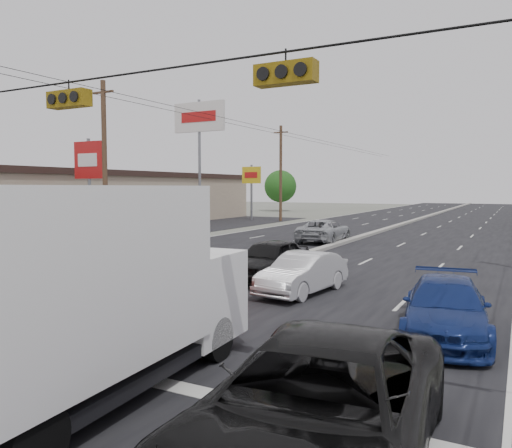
% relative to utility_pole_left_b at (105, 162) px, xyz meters
% --- Properties ---
extents(ground, '(200.00, 200.00, 0.00)m').
position_rel_utility_pole_left_b_xyz_m(ground, '(12.50, -15.00, -5.11)').
color(ground, '#606356').
rests_on(ground, ground).
extents(road_surface, '(20.00, 160.00, 0.02)m').
position_rel_utility_pole_left_b_xyz_m(road_surface, '(12.50, 15.00, -5.11)').
color(road_surface, black).
rests_on(road_surface, ground).
extents(center_median, '(0.50, 160.00, 0.20)m').
position_rel_utility_pole_left_b_xyz_m(center_median, '(12.50, 15.00, -5.01)').
color(center_median, gray).
rests_on(center_median, ground).
extents(strip_mall, '(12.00, 42.00, 4.60)m').
position_rel_utility_pole_left_b_xyz_m(strip_mall, '(-13.50, 10.00, -2.81)').
color(strip_mall, tan).
rests_on(strip_mall, ground).
extents(parking_lot, '(10.00, 42.00, 0.02)m').
position_rel_utility_pole_left_b_xyz_m(parking_lot, '(-4.50, 10.00, -5.11)').
color(parking_lot, black).
rests_on(parking_lot, ground).
extents(utility_pole_left_b, '(1.60, 0.30, 10.00)m').
position_rel_utility_pole_left_b_xyz_m(utility_pole_left_b, '(0.00, 0.00, 0.00)').
color(utility_pole_left_b, '#422D1E').
rests_on(utility_pole_left_b, ground).
extents(utility_pole_left_c, '(1.60, 0.30, 10.00)m').
position_rel_utility_pole_left_b_xyz_m(utility_pole_left_c, '(0.00, 25.00, 0.00)').
color(utility_pole_left_c, '#422D1E').
rests_on(utility_pole_left_c, ground).
extents(traffic_signals, '(25.00, 0.30, 0.54)m').
position_rel_utility_pole_left_b_xyz_m(traffic_signals, '(13.90, -15.00, 0.39)').
color(traffic_signals, black).
rests_on(traffic_signals, ground).
extents(pole_sign_mid, '(2.60, 0.25, 7.00)m').
position_rel_utility_pole_left_b_xyz_m(pole_sign_mid, '(-4.50, 3.00, 0.01)').
color(pole_sign_mid, slate).
rests_on(pole_sign_mid, ground).
extents(pole_sign_billboard, '(5.00, 0.25, 11.00)m').
position_rel_utility_pole_left_b_xyz_m(pole_sign_billboard, '(-2.00, 13.00, 3.76)').
color(pole_sign_billboard, slate).
rests_on(pole_sign_billboard, ground).
extents(pole_sign_far, '(2.20, 0.25, 6.00)m').
position_rel_utility_pole_left_b_xyz_m(pole_sign_far, '(-3.50, 25.00, -0.70)').
color(pole_sign_far, slate).
rests_on(pole_sign_far, ground).
extents(tree_left_far, '(4.80, 4.80, 6.12)m').
position_rel_utility_pole_left_b_xyz_m(tree_left_far, '(-9.50, 45.00, -1.39)').
color(tree_left_far, '#382619').
rests_on(tree_left_far, ground).
extents(box_truck, '(2.90, 7.29, 3.63)m').
position_rel_utility_pole_left_b_xyz_m(box_truck, '(16.04, -16.52, -3.24)').
color(box_truck, black).
rests_on(box_truck, ground).
extents(tan_sedan, '(2.93, 5.68, 1.58)m').
position_rel_utility_pole_left_b_xyz_m(tan_sedan, '(15.50, -15.82, -4.32)').
color(tan_sedan, olive).
rests_on(tan_sedan, ground).
extents(red_sedan, '(1.49, 3.98, 1.30)m').
position_rel_utility_pole_left_b_xyz_m(red_sedan, '(13.96, -10.64, -4.46)').
color(red_sedan, '#B0180A').
rests_on(red_sedan, ground).
extents(black_suv, '(3.31, 6.23, 1.67)m').
position_rel_utility_pole_left_b_xyz_m(black_suv, '(20.32, -16.86, -4.27)').
color(black_suv, black).
rests_on(black_suv, ground).
extents(queue_car_a, '(2.00, 4.68, 1.58)m').
position_rel_utility_pole_left_b_xyz_m(queue_car_a, '(13.90, -5.38, -4.32)').
color(queue_car_a, black).
rests_on(queue_car_a, ground).
extents(queue_car_b, '(1.93, 4.30, 1.37)m').
position_rel_utility_pole_left_b_xyz_m(queue_car_b, '(16.00, -7.06, -4.42)').
color(queue_car_b, '#BABABC').
rests_on(queue_car_b, ground).
extents(queue_car_d, '(2.54, 4.94, 1.37)m').
position_rel_utility_pole_left_b_xyz_m(queue_car_d, '(20.94, -9.98, -4.42)').
color(queue_car_d, navy).
rests_on(queue_car_d, ground).
extents(oncoming_near, '(2.38, 5.41, 1.55)m').
position_rel_utility_pole_left_b_xyz_m(oncoming_near, '(6.00, -4.06, -4.33)').
color(oncoming_near, black).
rests_on(oncoming_near, ground).
extents(oncoming_far, '(2.67, 5.41, 1.48)m').
position_rel_utility_pole_left_b_xyz_m(oncoming_far, '(11.10, 8.16, -4.37)').
color(oncoming_far, '#9A9DA1').
rests_on(oncoming_far, ground).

